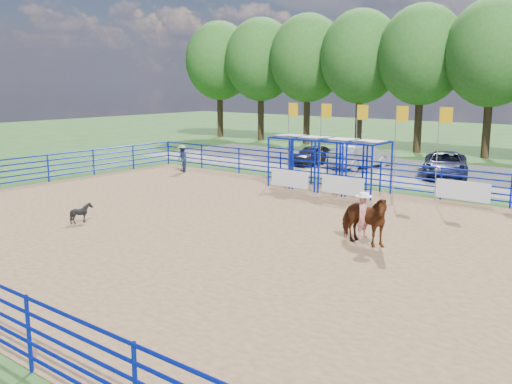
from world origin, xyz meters
TOP-DOWN VIEW (x-y plane):
  - ground at (0.00, 0.00)m, footprint 120.00×120.00m
  - arena_dirt at (0.00, 0.00)m, footprint 30.00×20.00m
  - gravel_strip at (0.00, 17.00)m, footprint 40.00×10.00m
  - horse_and_rider at (3.76, 1.27)m, footprint 2.14×1.22m
  - calf at (-5.90, -2.79)m, footprint 0.93×0.90m
  - spectator_cowboy at (-11.86, 8.22)m, footprint 0.92×0.86m
  - car_a at (-7.65, 15.73)m, footprint 1.73×3.79m
  - car_b at (-4.53, 16.31)m, footprint 2.46×4.77m
  - car_c at (0.81, 16.34)m, footprint 3.91×5.52m
  - perimeter_fence at (0.00, 0.00)m, footprint 30.10×20.10m
  - chute_assembly at (-1.90, 8.84)m, footprint 19.32×2.41m
  - treeline at (0.00, 26.00)m, footprint 56.40×6.40m

SIDE VIEW (x-z plane):
  - ground at x=0.00m, z-range 0.00..0.00m
  - gravel_strip at x=0.00m, z-range 0.00..0.01m
  - arena_dirt at x=0.00m, z-range 0.00..0.02m
  - calf at x=-5.90m, z-range 0.02..0.80m
  - car_a at x=-7.65m, z-range 0.01..1.27m
  - car_c at x=0.81m, z-range 0.01..1.41m
  - perimeter_fence at x=0.00m, z-range 0.00..1.50m
  - car_b at x=-4.53m, z-range 0.01..1.51m
  - spectator_cowboy at x=-11.86m, z-range 0.03..1.59m
  - horse_and_rider at x=3.76m, z-range -0.27..2.16m
  - chute_assembly at x=-1.90m, z-range -0.84..3.36m
  - treeline at x=0.00m, z-range 1.91..13.15m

